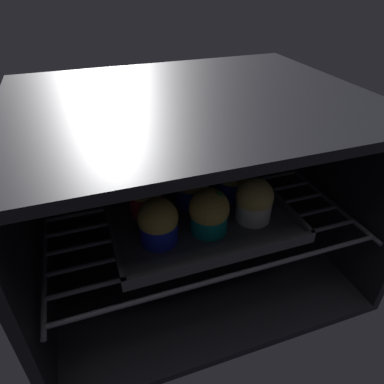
{
  "coord_description": "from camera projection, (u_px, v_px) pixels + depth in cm",
  "views": [
    {
      "loc": [
        -17.74,
        -29.62,
        53.56
      ],
      "look_at": [
        0.0,
        21.13,
        17.57
      ],
      "focal_mm": 32.28,
      "sensor_mm": 36.0,
      "label": 1
    }
  ],
  "objects": [
    {
      "name": "muffin_row2_col1",
      "position": [
        178.0,
        166.0,
        0.7
      ],
      "size": [
        6.24,
        6.24,
        7.89
      ],
      "color": "red",
      "rests_on": "baking_tray"
    },
    {
      "name": "muffin_row1_col1",
      "position": [
        191.0,
        185.0,
        0.64
      ],
      "size": [
        6.67,
        6.67,
        8.27
      ],
      "color": "#1928B7",
      "rests_on": "baking_tray"
    },
    {
      "name": "muffin_row1_col2",
      "position": [
        233.0,
        177.0,
        0.66
      ],
      "size": [
        6.74,
        6.74,
        8.36
      ],
      "color": "#1928B7",
      "rests_on": "baking_tray"
    },
    {
      "name": "muffin_row0_col1",
      "position": [
        209.0,
        212.0,
        0.57
      ],
      "size": [
        6.79,
        6.79,
        7.99
      ],
      "color": "#0C8C84",
      "rests_on": "baking_tray"
    },
    {
      "name": "oven_cavity",
      "position": [
        184.0,
        181.0,
        0.69
      ],
      "size": [
        59.0,
        47.0,
        37.0
      ],
      "color": "black",
      "rests_on": "ground"
    },
    {
      "name": "oven_rack",
      "position": [
        191.0,
        206.0,
        0.68
      ],
      "size": [
        54.8,
        42.0,
        0.8
      ],
      "color": "#51515B",
      "rests_on": "oven_cavity"
    },
    {
      "name": "muffin_row2_col0",
      "position": [
        138.0,
        174.0,
        0.68
      ],
      "size": [
        6.23,
        6.23,
        7.56
      ],
      "color": "red",
      "rests_on": "baking_tray"
    },
    {
      "name": "baking_tray",
      "position": [
        192.0,
        204.0,
        0.66
      ],
      "size": [
        32.42,
        32.42,
        2.2
      ],
      "color": "#4C4C51",
      "rests_on": "oven_rack"
    },
    {
      "name": "muffin_row1_col0",
      "position": [
        146.0,
        195.0,
        0.62
      ],
      "size": [
        6.23,
        6.23,
        7.76
      ],
      "color": "red",
      "rests_on": "baking_tray"
    },
    {
      "name": "muffin_row0_col0",
      "position": [
        158.0,
        222.0,
        0.55
      ],
      "size": [
        6.54,
        6.54,
        7.92
      ],
      "color": "#1928B7",
      "rests_on": "baking_tray"
    },
    {
      "name": "muffin_row2_col2",
      "position": [
        218.0,
        159.0,
        0.73
      ],
      "size": [
        6.6,
        6.6,
        8.13
      ],
      "color": "#0C8C84",
      "rests_on": "baking_tray"
    },
    {
      "name": "muffin_row0_col2",
      "position": [
        254.0,
        201.0,
        0.6
      ],
      "size": [
        6.57,
        6.57,
        8.03
      ],
      "color": "silver",
      "rests_on": "baking_tray"
    }
  ]
}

